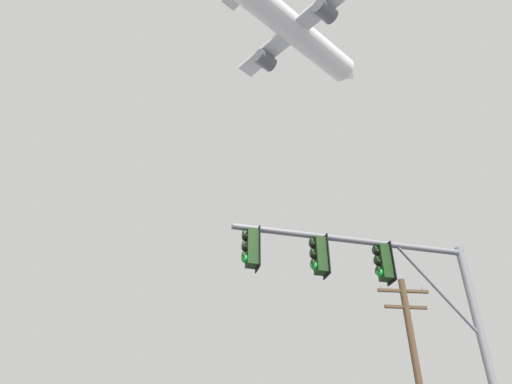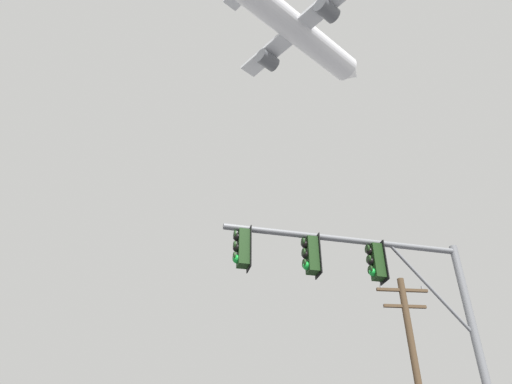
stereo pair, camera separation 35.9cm
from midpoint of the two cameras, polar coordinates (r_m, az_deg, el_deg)
The scene contains 3 objects.
signal_pole_near at distance 11.96m, azimuth 14.40°, elevation -11.84°, with size 6.20×1.09×6.67m.
utility_pole at distance 20.41m, azimuth 18.44°, elevation -20.84°, with size 2.20×0.28×8.90m.
airplane at distance 68.05m, azimuth 4.64°, elevation 18.59°, with size 22.26×17.96×6.94m.
Camera 1 is at (-0.36, -4.21, 1.13)m, focal length 33.40 mm.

